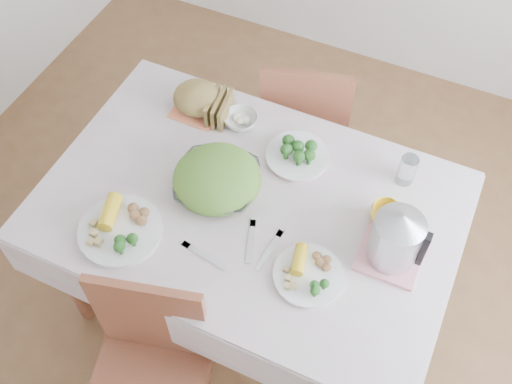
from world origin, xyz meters
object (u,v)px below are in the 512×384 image
at_px(dinner_plate_left, 121,231).
at_px(electric_kettle, 396,238).
at_px(dining_table, 250,256).
at_px(dinner_plate_right, 308,276).
at_px(yellow_mug, 385,214).
at_px(chair_far, 306,115).
at_px(salad_bowl, 217,183).

xyz_separation_m(dinner_plate_left, electric_kettle, (0.88, 0.30, 0.11)).
distance_m(dining_table, dinner_plate_left, 0.61).
relative_size(dining_table, dinner_plate_left, 4.70).
bearing_deg(dinner_plate_right, yellow_mug, 63.73).
relative_size(dining_table, yellow_mug, 13.26).
bearing_deg(chair_far, electric_kettle, 112.63).
xyz_separation_m(salad_bowl, electric_kettle, (0.66, -0.01, 0.08)).
relative_size(salad_bowl, dinner_plate_right, 1.27).
distance_m(chair_far, yellow_mug, 0.89).
relative_size(salad_bowl, dinner_plate_left, 1.02).
xyz_separation_m(dinner_plate_left, yellow_mug, (0.82, 0.43, 0.03)).
bearing_deg(salad_bowl, chair_far, 84.57).
bearing_deg(dinner_plate_right, salad_bowl, 155.70).
bearing_deg(salad_bowl, dinner_plate_left, -125.51).
height_order(dining_table, dinner_plate_right, dinner_plate_right).
xyz_separation_m(salad_bowl, dinner_plate_left, (-0.22, -0.31, -0.03)).
relative_size(dinner_plate_right, yellow_mug, 2.26).
bearing_deg(dinner_plate_right, electric_kettle, 40.53).
bearing_deg(yellow_mug, chair_far, 129.88).
distance_m(salad_bowl, electric_kettle, 0.67).
bearing_deg(dinner_plate_right, dinner_plate_left, -170.23).
bearing_deg(dinner_plate_left, chair_far, 74.54).
bearing_deg(dinner_plate_right, chair_far, 111.13).
relative_size(dinner_plate_left, dinner_plate_right, 1.24).
bearing_deg(dinner_plate_left, salad_bowl, 54.49).
xyz_separation_m(dining_table, dinner_plate_left, (-0.35, -0.30, 0.40)).
height_order(dining_table, electric_kettle, electric_kettle).
height_order(salad_bowl, dinner_plate_left, salad_bowl).
bearing_deg(electric_kettle, dining_table, 174.26).
distance_m(dining_table, chair_far, 0.77).
relative_size(dinner_plate_left, electric_kettle, 1.27).
xyz_separation_m(chair_far, electric_kettle, (0.59, -0.76, 0.42)).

